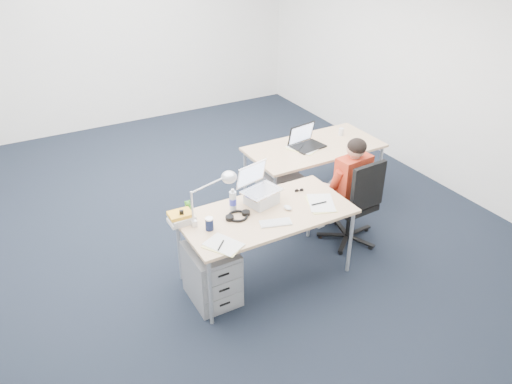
% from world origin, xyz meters
% --- Properties ---
extents(floor, '(7.00, 7.00, 0.00)m').
position_xyz_m(floor, '(0.00, 0.00, 0.00)').
color(floor, black).
rests_on(floor, ground).
extents(room, '(6.02, 7.02, 2.80)m').
position_xyz_m(room, '(0.00, 0.00, 1.71)').
color(room, white).
rests_on(room, ground).
extents(desk_near, '(1.60, 0.80, 0.73)m').
position_xyz_m(desk_near, '(0.03, -1.17, 0.68)').
color(desk_near, tan).
rests_on(desk_near, ground).
extents(desk_far, '(1.60, 0.80, 0.73)m').
position_xyz_m(desk_far, '(1.27, -0.17, 0.68)').
color(desk_far, tan).
rests_on(desk_far, ground).
extents(office_chair, '(0.67, 0.67, 1.01)m').
position_xyz_m(office_chair, '(1.13, -1.10, 0.28)').
color(office_chair, black).
rests_on(office_chair, ground).
extents(seated_person, '(0.39, 0.67, 1.19)m').
position_xyz_m(seated_person, '(1.12, -0.93, 0.60)').
color(seated_person, '#B43019').
rests_on(seated_person, ground).
extents(drawer_pedestal_near, '(0.40, 0.50, 0.55)m').
position_xyz_m(drawer_pedestal_near, '(-0.57, -1.21, 0.28)').
color(drawer_pedestal_near, '#939497').
rests_on(drawer_pedestal_near, ground).
extents(drawer_pedestal_far, '(0.40, 0.50, 0.55)m').
position_xyz_m(drawer_pedestal_far, '(0.74, -0.30, 0.28)').
color(drawer_pedestal_far, '#939497').
rests_on(drawer_pedestal_far, ground).
extents(silver_laptop, '(0.40, 0.35, 0.37)m').
position_xyz_m(silver_laptop, '(0.07, -1.00, 0.92)').
color(silver_laptop, silver).
rests_on(silver_laptop, desk_near).
extents(wireless_keyboard, '(0.31, 0.20, 0.01)m').
position_xyz_m(wireless_keyboard, '(0.01, -1.37, 0.74)').
color(wireless_keyboard, white).
rests_on(wireless_keyboard, desk_near).
extents(computer_mouse, '(0.07, 0.10, 0.03)m').
position_xyz_m(computer_mouse, '(0.24, -1.22, 0.75)').
color(computer_mouse, white).
rests_on(computer_mouse, desk_near).
extents(headphones, '(0.25, 0.19, 0.04)m').
position_xyz_m(headphones, '(-0.24, -1.11, 0.75)').
color(headphones, black).
rests_on(headphones, desk_near).
extents(can_koozie, '(0.09, 0.09, 0.12)m').
position_xyz_m(can_koozie, '(-0.54, -1.17, 0.79)').
color(can_koozie, '#121A39').
rests_on(can_koozie, desk_near).
extents(water_bottle, '(0.08, 0.08, 0.22)m').
position_xyz_m(water_bottle, '(-0.21, -0.97, 0.84)').
color(water_bottle, silver).
rests_on(water_bottle, desk_near).
extents(bear_figurine, '(0.09, 0.07, 0.14)m').
position_xyz_m(bear_figurine, '(-0.61, -0.83, 0.80)').
color(bear_figurine, '#21771F').
rests_on(bear_figurine, desk_near).
extents(book_stack, '(0.24, 0.18, 0.10)m').
position_xyz_m(book_stack, '(-0.72, -0.94, 0.78)').
color(book_stack, silver).
rests_on(book_stack, desk_near).
extents(cordless_phone, '(0.04, 0.03, 0.14)m').
position_xyz_m(cordless_phone, '(-0.72, -0.96, 0.80)').
color(cordless_phone, black).
rests_on(cordless_phone, desk_near).
extents(papers_left, '(0.33, 0.37, 0.01)m').
position_xyz_m(papers_left, '(-0.55, -1.45, 0.74)').
color(papers_left, '#F4ED8D').
rests_on(papers_left, desk_near).
extents(papers_right, '(0.35, 0.40, 0.01)m').
position_xyz_m(papers_right, '(0.56, -1.29, 0.74)').
color(papers_right, '#F4ED8D').
rests_on(papers_right, desk_near).
extents(sunglasses, '(0.10, 0.07, 0.02)m').
position_xyz_m(sunglasses, '(0.51, -0.99, 0.74)').
color(sunglasses, black).
rests_on(sunglasses, desk_near).
extents(desk_lamp, '(0.44, 0.27, 0.47)m').
position_xyz_m(desk_lamp, '(-0.50, -1.04, 0.96)').
color(desk_lamp, silver).
rests_on(desk_lamp, desk_near).
extents(dark_laptop, '(0.43, 0.42, 0.27)m').
position_xyz_m(dark_laptop, '(1.19, -0.16, 0.87)').
color(dark_laptop, black).
rests_on(dark_laptop, desk_far).
extents(far_cup, '(0.08, 0.08, 0.09)m').
position_xyz_m(far_cup, '(1.75, -0.06, 0.77)').
color(far_cup, white).
rests_on(far_cup, desk_far).
extents(far_papers, '(0.35, 0.40, 0.01)m').
position_xyz_m(far_papers, '(1.10, -0.16, 0.73)').
color(far_papers, white).
rests_on(far_papers, desk_far).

